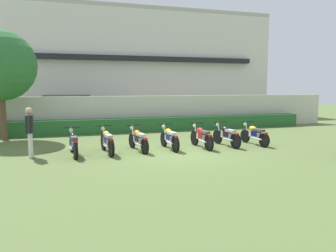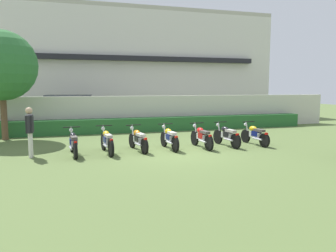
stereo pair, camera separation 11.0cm
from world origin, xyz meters
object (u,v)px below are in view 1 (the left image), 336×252
object	(u,v)px
motorcycle_in_row_2	(138,139)
motorcycle_in_row_5	(226,135)
motorcycle_in_row_1	(107,141)
motorcycle_in_row_6	(255,134)
tree_near_inspector	(0,66)
motorcycle_in_row_4	(202,137)
parked_car	(71,110)
motorcycle_in_row_3	(169,138)
inspector_person	(30,128)
motorcycle_in_row_0	(73,143)

from	to	relation	value
motorcycle_in_row_2	motorcycle_in_row_5	world-z (taller)	motorcycle_in_row_5
motorcycle_in_row_1	motorcycle_in_row_2	size ratio (longest dim) A/B	1.04
motorcycle_in_row_2	motorcycle_in_row_6	size ratio (longest dim) A/B	1.06
tree_near_inspector	motorcycle_in_row_4	world-z (taller)	tree_near_inspector
motorcycle_in_row_2	motorcycle_in_row_4	xyz separation A→B (m)	(2.50, -0.14, 0.01)
parked_car	motorcycle_in_row_1	world-z (taller)	parked_car
parked_car	tree_near_inspector	size ratio (longest dim) A/B	0.96
parked_car	motorcycle_in_row_2	bearing A→B (deg)	-70.13
parked_car	motorcycle_in_row_6	size ratio (longest dim) A/B	2.61
motorcycle_in_row_3	motorcycle_in_row_1	bearing A→B (deg)	88.33
motorcycle_in_row_2	motorcycle_in_row_6	xyz separation A→B (m)	(4.88, -0.13, -0.00)
motorcycle_in_row_6	inspector_person	distance (m)	8.63
inspector_person	motorcycle_in_row_4	bearing A→B (deg)	-0.93
parked_car	motorcycle_in_row_5	bearing A→B (deg)	-51.61
tree_near_inspector	motorcycle_in_row_0	size ratio (longest dim) A/B	2.51
motorcycle_in_row_2	tree_near_inspector	bearing A→B (deg)	41.89
motorcycle_in_row_5	motorcycle_in_row_6	size ratio (longest dim) A/B	1.04
motorcycle_in_row_1	motorcycle_in_row_2	world-z (taller)	motorcycle_in_row_1
motorcycle_in_row_5	motorcycle_in_row_0	bearing A→B (deg)	83.09
parked_car	motorcycle_in_row_5	distance (m)	11.01
tree_near_inspector	motorcycle_in_row_5	bearing A→B (deg)	-26.29
tree_near_inspector	inspector_person	size ratio (longest dim) A/B	2.86
motorcycle_in_row_3	motorcycle_in_row_6	size ratio (longest dim) A/B	1.02
motorcycle_in_row_0	parked_car	bearing A→B (deg)	-5.23
motorcycle_in_row_0	inspector_person	size ratio (longest dim) A/B	1.14
motorcycle_in_row_4	inspector_person	size ratio (longest dim) A/B	1.09
tree_near_inspector	motorcycle_in_row_4	distance (m)	9.39
motorcycle_in_row_0	inspector_person	distance (m)	1.51
motorcycle_in_row_1	motorcycle_in_row_4	bearing A→B (deg)	-95.42
motorcycle_in_row_2	motorcycle_in_row_5	xyz separation A→B (m)	(3.62, -0.07, 0.01)
tree_near_inspector	motorcycle_in_row_3	distance (m)	8.31
parked_car	motorcycle_in_row_5	world-z (taller)	parked_car
parked_car	motorcycle_in_row_3	distance (m)	9.90
parked_car	motorcycle_in_row_4	xyz separation A→B (m)	(4.77, -9.35, -0.49)
parked_car	motorcycle_in_row_2	distance (m)	9.50
parked_car	motorcycle_in_row_3	size ratio (longest dim) A/B	2.56
motorcycle_in_row_0	inspector_person	world-z (taller)	inspector_person
motorcycle_in_row_0	motorcycle_in_row_3	size ratio (longest dim) A/B	1.07
motorcycle_in_row_1	motorcycle_in_row_4	xyz separation A→B (m)	(3.67, -0.01, -0.01)
inspector_person	motorcycle_in_row_5	bearing A→B (deg)	-0.30
parked_car	inspector_person	bearing A→B (deg)	-92.94
motorcycle_in_row_1	motorcycle_in_row_2	distance (m)	1.17
motorcycle_in_row_5	inspector_person	size ratio (longest dim) A/B	1.09
parked_car	inspector_person	xyz separation A→B (m)	(-1.46, -9.25, 0.08)
tree_near_inspector	motorcycle_in_row_5	xyz separation A→B (m)	(8.87, -4.38, -2.87)
tree_near_inspector	motorcycle_in_row_6	bearing A→B (deg)	-23.65
tree_near_inspector	motorcycle_in_row_6	world-z (taller)	tree_near_inspector
motorcycle_in_row_4	motorcycle_in_row_2	bearing A→B (deg)	83.12
motorcycle_in_row_6	parked_car	bearing A→B (deg)	30.76
motorcycle_in_row_2	inspector_person	bearing A→B (deg)	81.77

